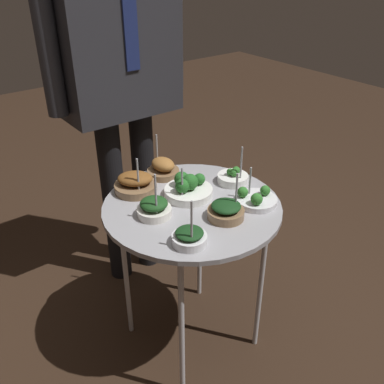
{
  "coord_description": "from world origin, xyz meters",
  "views": [
    {
      "loc": [
        -0.78,
        -1.02,
        1.47
      ],
      "look_at": [
        0.0,
        0.0,
        0.72
      ],
      "focal_mm": 40.0,
      "sensor_mm": 36.0,
      "label": 1
    }
  ],
  "objects_px": {
    "bowl_roast_mid_left": "(163,168)",
    "bowl_broccoli_back_left": "(233,177)",
    "bowl_roast_front_center": "(135,183)",
    "bowl_broccoli_near_rim": "(188,188)",
    "bowl_spinach_front_left": "(226,211)",
    "bowl_spinach_center": "(189,237)",
    "waiter_figure": "(118,56)",
    "bowl_spinach_mid_right": "(154,208)",
    "bowl_broccoli_front_right": "(256,199)",
    "serving_cart": "(192,216)"
  },
  "relations": [
    {
      "from": "serving_cart",
      "to": "bowl_broccoli_near_rim",
      "type": "distance_m",
      "value": 0.1
    },
    {
      "from": "bowl_broccoli_near_rim",
      "to": "bowl_spinach_center",
      "type": "relative_size",
      "value": 1.04
    },
    {
      "from": "bowl_spinach_center",
      "to": "bowl_broccoli_back_left",
      "type": "height_order",
      "value": "bowl_spinach_center"
    },
    {
      "from": "bowl_roast_mid_left",
      "to": "bowl_spinach_front_left",
      "type": "bearing_deg",
      "value": -90.39
    },
    {
      "from": "bowl_spinach_front_left",
      "to": "bowl_broccoli_back_left",
      "type": "xyz_separation_m",
      "value": [
        0.18,
        0.17,
        -0.01
      ]
    },
    {
      "from": "bowl_roast_mid_left",
      "to": "bowl_roast_front_center",
      "type": "bearing_deg",
      "value": -165.31
    },
    {
      "from": "bowl_spinach_center",
      "to": "bowl_spinach_front_left",
      "type": "distance_m",
      "value": 0.19
    },
    {
      "from": "serving_cart",
      "to": "bowl_spinach_front_left",
      "type": "bearing_deg",
      "value": -74.19
    },
    {
      "from": "bowl_spinach_mid_right",
      "to": "bowl_roast_mid_left",
      "type": "bearing_deg",
      "value": 49.86
    },
    {
      "from": "bowl_broccoli_back_left",
      "to": "waiter_figure",
      "type": "distance_m",
      "value": 0.67
    },
    {
      "from": "bowl_roast_front_center",
      "to": "bowl_broccoli_back_left",
      "type": "height_order",
      "value": "bowl_broccoli_back_left"
    },
    {
      "from": "serving_cart",
      "to": "waiter_figure",
      "type": "bearing_deg",
      "value": 85.01
    },
    {
      "from": "bowl_spinach_center",
      "to": "bowl_broccoli_front_right",
      "type": "height_order",
      "value": "bowl_spinach_center"
    },
    {
      "from": "bowl_spinach_front_left",
      "to": "bowl_broccoli_front_right",
      "type": "xyz_separation_m",
      "value": [
        0.14,
        0.0,
        -0.01
      ]
    },
    {
      "from": "bowl_spinach_mid_right",
      "to": "bowl_roast_front_center",
      "type": "xyz_separation_m",
      "value": [
        0.04,
        0.18,
        0.0
      ]
    },
    {
      "from": "bowl_roast_mid_left",
      "to": "waiter_figure",
      "type": "bearing_deg",
      "value": 88.71
    },
    {
      "from": "serving_cart",
      "to": "bowl_spinach_mid_right",
      "type": "relative_size",
      "value": 3.88
    },
    {
      "from": "bowl_spinach_mid_right",
      "to": "bowl_broccoli_back_left",
      "type": "distance_m",
      "value": 0.37
    },
    {
      "from": "bowl_broccoli_near_rim",
      "to": "bowl_spinach_front_left",
      "type": "xyz_separation_m",
      "value": [
        0.01,
        -0.19,
        -0.0
      ]
    },
    {
      "from": "bowl_broccoli_front_right",
      "to": "waiter_figure",
      "type": "height_order",
      "value": "waiter_figure"
    },
    {
      "from": "bowl_spinach_front_left",
      "to": "waiter_figure",
      "type": "relative_size",
      "value": 0.09
    },
    {
      "from": "bowl_broccoli_front_right",
      "to": "bowl_broccoli_near_rim",
      "type": "bearing_deg",
      "value": 129.62
    },
    {
      "from": "waiter_figure",
      "to": "bowl_roast_mid_left",
      "type": "bearing_deg",
      "value": -91.29
    },
    {
      "from": "bowl_spinach_mid_right",
      "to": "bowl_broccoli_front_right",
      "type": "distance_m",
      "value": 0.36
    },
    {
      "from": "bowl_roast_mid_left",
      "to": "bowl_spinach_center",
      "type": "relative_size",
      "value": 0.96
    },
    {
      "from": "serving_cart",
      "to": "bowl_roast_front_center",
      "type": "bearing_deg",
      "value": 118.21
    },
    {
      "from": "waiter_figure",
      "to": "bowl_spinach_mid_right",
      "type": "bearing_deg",
      "value": -109.99
    },
    {
      "from": "serving_cart",
      "to": "waiter_figure",
      "type": "xyz_separation_m",
      "value": [
        0.05,
        0.55,
        0.46
      ]
    },
    {
      "from": "bowl_spinach_center",
      "to": "waiter_figure",
      "type": "relative_size",
      "value": 0.1
    },
    {
      "from": "waiter_figure",
      "to": "serving_cart",
      "type": "bearing_deg",
      "value": -94.99
    },
    {
      "from": "bowl_spinach_center",
      "to": "bowl_spinach_mid_right",
      "type": "bearing_deg",
      "value": 90.04
    },
    {
      "from": "bowl_spinach_front_left",
      "to": "bowl_broccoli_front_right",
      "type": "bearing_deg",
      "value": 1.24
    },
    {
      "from": "bowl_broccoli_near_rim",
      "to": "waiter_figure",
      "type": "bearing_deg",
      "value": 87.31
    },
    {
      "from": "waiter_figure",
      "to": "bowl_broccoli_front_right",
      "type": "bearing_deg",
      "value": -78.93
    },
    {
      "from": "bowl_broccoli_near_rim",
      "to": "bowl_roast_front_center",
      "type": "distance_m",
      "value": 0.2
    },
    {
      "from": "bowl_spinach_mid_right",
      "to": "bowl_spinach_front_left",
      "type": "bearing_deg",
      "value": -40.64
    },
    {
      "from": "bowl_broccoli_front_right",
      "to": "bowl_broccoli_back_left",
      "type": "xyz_separation_m",
      "value": [
        0.04,
        0.16,
        0.0
      ]
    },
    {
      "from": "bowl_roast_mid_left",
      "to": "bowl_spinach_front_left",
      "type": "relative_size",
      "value": 1.01
    },
    {
      "from": "bowl_spinach_mid_right",
      "to": "bowl_broccoli_near_rim",
      "type": "bearing_deg",
      "value": 11.89
    },
    {
      "from": "bowl_broccoli_back_left",
      "to": "bowl_broccoli_front_right",
      "type": "bearing_deg",
      "value": -104.07
    },
    {
      "from": "bowl_spinach_mid_right",
      "to": "serving_cart",
      "type": "bearing_deg",
      "value": -8.3
    },
    {
      "from": "bowl_broccoli_back_left",
      "to": "bowl_broccoli_near_rim",
      "type": "bearing_deg",
      "value": 172.89
    },
    {
      "from": "bowl_spinach_front_left",
      "to": "bowl_roast_front_center",
      "type": "bearing_deg",
      "value": 113.48
    },
    {
      "from": "bowl_spinach_center",
      "to": "bowl_roast_mid_left",
      "type": "bearing_deg",
      "value": 66.01
    },
    {
      "from": "bowl_spinach_center",
      "to": "bowl_spinach_front_left",
      "type": "height_order",
      "value": "bowl_spinach_center"
    },
    {
      "from": "bowl_broccoli_back_left",
      "to": "serving_cart",
      "type": "bearing_deg",
      "value": -171.84
    },
    {
      "from": "bowl_broccoli_near_rim",
      "to": "bowl_spinach_mid_right",
      "type": "bearing_deg",
      "value": -168.11
    },
    {
      "from": "bowl_roast_mid_left",
      "to": "bowl_broccoli_back_left",
      "type": "xyz_separation_m",
      "value": [
        0.18,
        -0.21,
        -0.01
      ]
    },
    {
      "from": "bowl_spinach_front_left",
      "to": "bowl_broccoli_back_left",
      "type": "bearing_deg",
      "value": 42.3
    },
    {
      "from": "bowl_spinach_center",
      "to": "bowl_spinach_front_left",
      "type": "relative_size",
      "value": 1.05
    }
  ]
}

